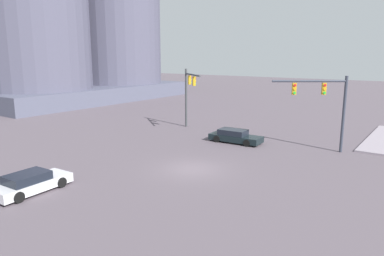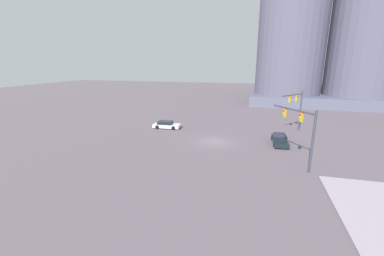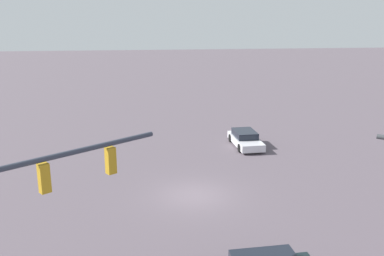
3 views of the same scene
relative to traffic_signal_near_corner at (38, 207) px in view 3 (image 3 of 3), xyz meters
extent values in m
plane|color=#5A4F57|center=(-10.00, 6.23, -4.38)|extent=(210.71, 210.71, 0.00)
cylinder|color=#333845|center=(-0.88, 1.21, 1.51)|extent=(3.66, 4.94, 0.18)
cube|color=#C08D1C|center=(-0.16, 0.22, 0.89)|extent=(0.40, 0.41, 0.95)
cylinder|color=red|center=(-0.29, 0.13, 1.19)|extent=(0.17, 0.20, 0.20)
cylinder|color=orange|center=(-0.29, 0.13, 0.89)|extent=(0.17, 0.20, 0.20)
cylinder|color=green|center=(-0.29, 0.13, 0.59)|extent=(0.17, 0.20, 0.20)
cube|color=#C08D1C|center=(-1.57, 2.17, 0.89)|extent=(0.40, 0.41, 0.95)
cylinder|color=red|center=(-1.70, 2.08, 1.19)|extent=(0.17, 0.20, 0.20)
cylinder|color=orange|center=(-1.70, 2.08, 0.89)|extent=(0.17, 0.20, 0.20)
cylinder|color=green|center=(-1.70, 2.08, 0.59)|extent=(0.17, 0.20, 0.20)
cube|color=silver|center=(-18.96, 11.47, -3.94)|extent=(4.55, 2.04, 0.55)
cube|color=black|center=(-19.23, 11.46, -3.42)|extent=(2.40, 1.72, 0.50)
cylinder|color=black|center=(-17.62, 12.39, -4.06)|extent=(0.65, 0.25, 0.64)
cylinder|color=black|center=(-17.54, 10.69, -4.06)|extent=(0.65, 0.25, 0.64)
cylinder|color=black|center=(-20.39, 12.26, -4.06)|extent=(0.65, 0.25, 0.64)
cylinder|color=black|center=(-20.30, 10.55, -4.06)|extent=(0.65, 0.25, 0.64)
camera|label=1|loc=(-29.70, -7.74, 3.53)|focal=33.34mm
camera|label=2|loc=(-4.61, -26.24, 6.24)|focal=23.11mm
camera|label=3|loc=(12.60, 3.27, 5.81)|focal=39.68mm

